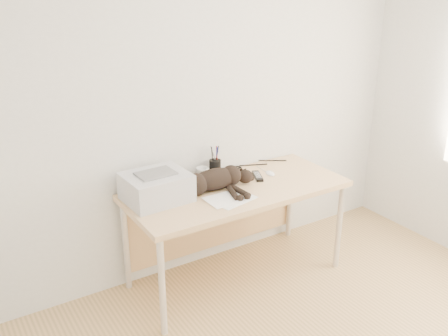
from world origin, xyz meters
TOP-DOWN VIEW (x-y plane):
  - wall_back at (0.00, 1.75)m, footprint 3.50×0.00m
  - desk at (0.00, 1.48)m, footprint 1.60×0.70m
  - printer at (-0.57, 1.51)m, footprint 0.43×0.37m
  - papers at (-0.15, 1.25)m, footprint 0.34×0.26m
  - cat at (-0.17, 1.44)m, footprint 0.72×0.35m
  - mug at (-0.12, 1.67)m, footprint 0.13×0.13m
  - pen_cup at (-0.01, 1.68)m, footprint 0.09×0.09m
  - remote_grey at (-0.30, 1.60)m, footprint 0.15×0.19m
  - remote_black at (0.24, 1.47)m, footprint 0.12×0.19m
  - mouse at (0.36, 1.47)m, footprint 0.07×0.11m
  - cable_tangle at (0.00, 1.70)m, footprint 1.36×0.09m

SIDE VIEW (x-z plane):
  - desk at x=0.00m, z-range 0.24..0.98m
  - papers at x=-0.15m, z-range 0.74..0.75m
  - cable_tangle at x=0.00m, z-range 0.74..0.75m
  - remote_black at x=0.24m, z-range 0.74..0.76m
  - remote_grey at x=-0.30m, z-range 0.74..0.76m
  - mouse at x=0.36m, z-range 0.74..0.77m
  - mug at x=-0.12m, z-range 0.74..0.83m
  - pen_cup at x=-0.01m, z-range 0.69..0.92m
  - cat at x=-0.17m, z-range 0.73..0.89m
  - printer at x=-0.57m, z-range 0.74..0.93m
  - wall_back at x=0.00m, z-range -0.45..3.05m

